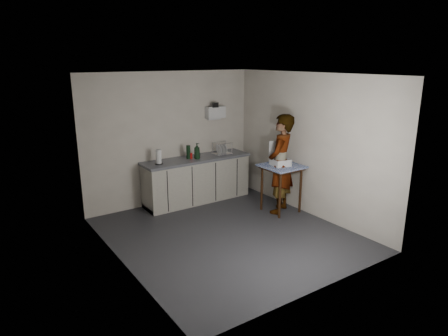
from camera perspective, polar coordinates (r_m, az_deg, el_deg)
ground at (r=6.74m, az=0.59°, el=-9.43°), size 4.00×4.00×0.00m
wall_back at (r=7.98m, az=-7.56°, el=4.22°), size 3.60×0.02×2.60m
wall_right at (r=7.45m, az=12.04°, el=3.20°), size 0.02×4.00×2.60m
wall_left at (r=5.52m, az=-14.83°, el=-1.23°), size 0.02×4.00×2.60m
ceiling at (r=6.12m, az=0.66°, el=13.19°), size 3.60×4.00×0.01m
kitchen_counter at (r=8.13m, az=-3.90°, el=-1.82°), size 2.24×0.62×0.91m
wall_shelf at (r=8.34m, az=-1.25°, el=7.94°), size 0.42×0.18×0.37m
side_table at (r=7.54m, az=8.23°, el=-0.47°), size 0.70×0.70×0.90m
standing_man at (r=7.48m, az=8.09°, el=0.55°), size 0.81×0.74×1.86m
soap_bottle at (r=7.87m, az=-3.88°, el=2.44°), size 0.15×0.15×0.32m
soda_can at (r=7.92m, az=-4.75°, el=1.74°), size 0.06×0.06×0.11m
dark_bottle at (r=7.90m, az=-5.11°, el=2.29°), size 0.08×0.08×0.27m
paper_towel at (r=7.57m, az=-9.33°, el=1.53°), size 0.15×0.15×0.28m
dish_rack at (r=8.26m, az=-0.29°, el=2.37°), size 0.36×0.27×0.25m
bakery_box at (r=7.50m, az=7.97°, el=1.14°), size 0.37×0.37×0.44m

